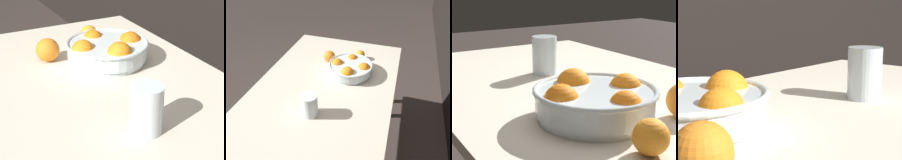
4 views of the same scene
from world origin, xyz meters
TOP-DOWN VIEW (x-y plane):
  - dining_table at (0.00, 0.00)m, footprint 1.37×0.82m
  - fruit_bowl at (-0.23, 0.12)m, footprint 0.28×0.28m
  - juice_glass at (0.18, 0.01)m, footprint 0.08×0.08m
  - orange_loose_near_bowl at (-0.43, 0.14)m, footprint 0.07×0.07m
  - orange_loose_front at (-0.34, -0.06)m, footprint 0.08×0.08m

SIDE VIEW (x-z plane):
  - dining_table at x=0.00m, z-range 0.28..1.00m
  - orange_loose_near_bowl at x=-0.43m, z-range 0.71..0.78m
  - orange_loose_front at x=-0.34m, z-range 0.71..0.79m
  - fruit_bowl at x=-0.23m, z-range 0.71..0.81m
  - juice_glass at x=0.18m, z-range 0.71..0.83m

